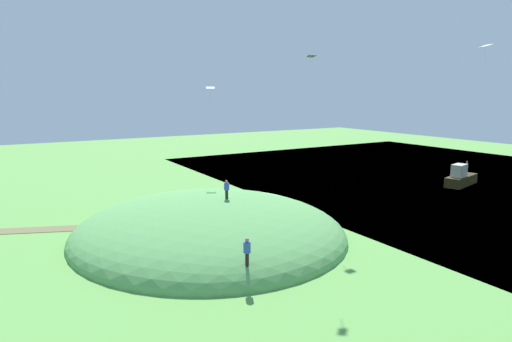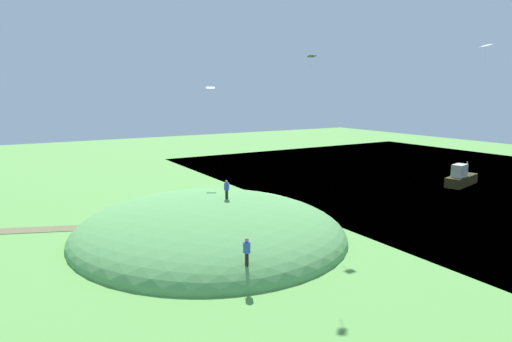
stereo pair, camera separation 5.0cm
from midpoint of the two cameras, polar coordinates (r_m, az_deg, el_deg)
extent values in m
plane|color=#5D9C46|center=(43.98, 2.62, -5.39)|extent=(160.00, 160.00, 0.00)
cube|color=#3B6584|center=(66.19, 25.81, -1.28)|extent=(58.25, 80.00, 0.40)
ellipsoid|color=#599B52|center=(37.54, -6.23, -8.21)|extent=(22.81, 24.03, 5.95)
cube|color=brown|center=(43.07, -28.05, -6.93)|extent=(16.65, 8.08, 0.04)
cube|color=#302910|center=(62.34, 25.44, -1.12)|extent=(6.62, 3.35, 1.27)
cube|color=#B0B5A1|center=(61.22, 25.23, 0.06)|extent=(2.48, 1.82, 1.60)
cylinder|color=gray|center=(63.57, 26.03, 0.40)|extent=(0.14, 0.14, 1.73)
cube|color=black|center=(36.93, -3.93, -3.10)|extent=(0.18, 0.26, 0.77)
cylinder|color=#3948B3|center=(36.78, -3.95, -2.05)|extent=(0.52, 0.52, 0.61)
sphere|color=#A56D56|center=(36.69, -3.95, -1.41)|extent=(0.23, 0.23, 0.23)
cube|color=black|center=(27.16, -1.25, -11.58)|extent=(0.15, 0.25, 0.87)
cylinder|color=#2C4EAB|center=(26.88, -1.25, -10.04)|extent=(0.47, 0.47, 0.69)
sphere|color=#9E7354|center=(26.72, -1.26, -9.09)|extent=(0.26, 0.26, 0.26)
cube|color=white|center=(41.87, 28.11, 14.41)|extent=(0.97, 1.16, 0.23)
cylinder|color=white|center=(41.47, 28.01, 13.39)|extent=(0.17, 0.05, 1.05)
cube|color=white|center=(46.20, -6.09, 10.88)|extent=(1.02, 0.87, 0.18)
cylinder|color=white|center=(46.25, -6.48, 9.84)|extent=(0.04, 0.15, 1.24)
cube|color=silver|center=(58.03, 7.28, 14.81)|extent=(1.30, 1.01, 0.23)
cylinder|color=silver|center=(58.02, 7.12, 13.94)|extent=(0.18, 0.09, 1.18)
cylinder|color=brown|center=(41.93, 7.52, -5.52)|extent=(0.14, 0.14, 1.03)
camera|label=1|loc=(0.03, -90.04, -0.01)|focal=30.28mm
camera|label=2|loc=(0.03, 89.96, 0.01)|focal=30.28mm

